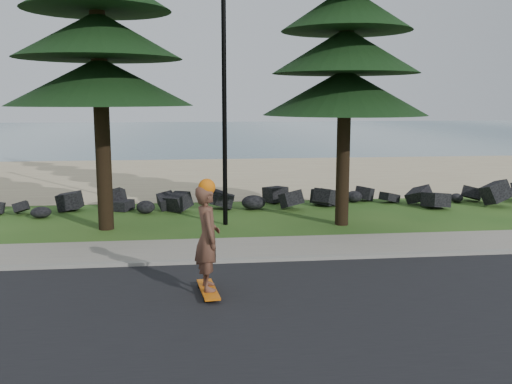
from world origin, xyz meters
TOP-DOWN VIEW (x-y plane):
  - ground at (0.00, 0.00)m, footprint 160.00×160.00m
  - road at (0.00, -4.50)m, footprint 160.00×7.00m
  - kerb at (0.00, -0.90)m, footprint 160.00×0.20m
  - sidewalk at (0.00, 0.20)m, footprint 160.00×2.00m
  - beach_sand at (0.00, 14.50)m, footprint 160.00×15.00m
  - ocean at (0.00, 51.00)m, footprint 160.00×58.00m
  - seawall_boulders at (0.00, 5.60)m, footprint 60.00×2.40m
  - lamp_post at (0.00, 3.20)m, footprint 0.25×0.14m
  - skateboarder at (-0.72, -3.04)m, footprint 0.57×1.24m

SIDE VIEW (x-z plane):
  - ground at x=0.00m, z-range 0.00..0.00m
  - seawall_boulders at x=0.00m, z-range -0.55..0.55m
  - ocean at x=0.00m, z-range 0.00..0.01m
  - beach_sand at x=0.00m, z-range 0.00..0.01m
  - road at x=0.00m, z-range 0.00..0.02m
  - sidewalk at x=0.00m, z-range 0.00..0.08m
  - kerb at x=0.00m, z-range 0.00..0.10m
  - skateboarder at x=-0.72m, z-range 0.01..2.27m
  - lamp_post at x=0.00m, z-range 0.06..8.20m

